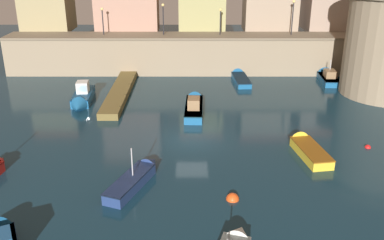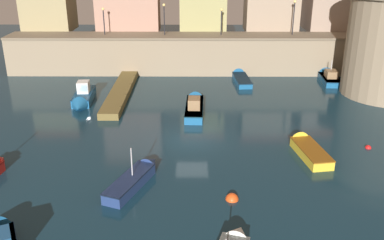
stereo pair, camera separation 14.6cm
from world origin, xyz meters
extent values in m
plane|color=#112D3D|center=(0.00, 0.00, 0.00)|extent=(105.44, 105.44, 0.00)
cube|color=gray|center=(0.00, 19.48, 2.09)|extent=(42.39, 3.81, 4.17)
cube|color=#73644F|center=(0.00, 19.48, 4.29)|extent=(42.39, 4.11, 0.24)
cube|color=#988A5F|center=(-17.60, 23.74, 6.36)|extent=(5.73, 4.72, 4.38)
cube|color=#9C975E|center=(1.21, 23.80, 6.49)|extent=(5.53, 4.83, 4.64)
cube|color=gray|center=(9.45, 23.53, 6.67)|extent=(6.25, 4.30, 5.00)
cube|color=gray|center=(16.95, 24.21, 6.27)|extent=(6.12, 5.66, 4.19)
cube|color=brown|center=(-7.18, 10.81, 0.31)|extent=(1.81, 13.53, 0.62)
cylinder|color=#4B3F20|center=(-6.37, 15.88, 0.35)|extent=(0.20, 0.20, 0.70)
cylinder|color=#4B3F20|center=(-6.37, 12.50, 0.35)|extent=(0.20, 0.20, 0.70)
cylinder|color=#4B3F20|center=(-6.37, 9.12, 0.35)|extent=(0.20, 0.20, 0.70)
cylinder|color=#4B3F20|center=(-6.37, 5.74, 0.35)|extent=(0.20, 0.20, 0.70)
cylinder|color=black|center=(-10.07, 19.48, 5.77)|extent=(0.12, 0.12, 2.72)
sphere|color=#F9D172|center=(-10.07, 19.48, 7.29)|extent=(0.32, 0.32, 0.32)
cylinder|color=black|center=(-3.23, 19.48, 5.99)|extent=(0.12, 0.12, 3.17)
sphere|color=#F9D172|center=(-3.23, 19.48, 7.73)|extent=(0.32, 0.32, 0.32)
cylinder|color=black|center=(3.22, 19.48, 5.74)|extent=(0.12, 0.12, 2.65)
sphere|color=#F9D172|center=(3.22, 19.48, 7.21)|extent=(0.32, 0.32, 0.32)
cylinder|color=black|center=(11.35, 19.48, 6.19)|extent=(0.12, 0.12, 3.55)
sphere|color=#F9D172|center=(11.35, 19.48, 8.11)|extent=(0.32, 0.32, 0.32)
cube|color=gold|center=(8.39, -2.81, 0.36)|extent=(2.15, 4.42, 0.71)
cone|color=gold|center=(7.96, -0.18, 0.36)|extent=(1.60, 1.40, 1.43)
cube|color=brown|center=(8.39, -2.81, 0.67)|extent=(2.20, 4.51, 0.08)
cube|color=navy|center=(-3.77, -7.07, 0.37)|extent=(2.80, 4.69, 0.74)
cone|color=navy|center=(-2.72, -4.40, 0.37)|extent=(1.55, 1.61, 1.17)
cube|color=black|center=(-3.77, -7.07, 0.70)|extent=(2.86, 4.79, 0.08)
cylinder|color=#B2B2B7|center=(-3.64, -6.74, 1.65)|extent=(0.08, 0.08, 1.84)
cube|color=#195689|center=(0.19, 5.93, 0.37)|extent=(1.70, 5.75, 0.73)
cone|color=#195689|center=(0.30, 9.43, 0.37)|extent=(1.48, 1.45, 1.44)
cube|color=#0D3040|center=(0.19, 5.93, 0.69)|extent=(1.73, 5.87, 0.08)
cube|color=olive|center=(0.16, 5.21, 1.19)|extent=(1.08, 1.51, 0.92)
cube|color=#99B7C6|center=(0.19, 5.95, 1.24)|extent=(0.93, 0.09, 0.55)
cone|color=silver|center=(2.40, -12.17, 0.38)|extent=(1.62, 1.60, 1.29)
cube|color=#195689|center=(14.96, 15.29, 0.32)|extent=(1.96, 4.29, 0.64)
cone|color=#195689|center=(15.09, 17.93, 0.32)|extent=(1.72, 1.26, 1.67)
cube|color=#0C2B44|center=(14.96, 15.29, 0.60)|extent=(2.00, 4.37, 0.08)
cube|color=olive|center=(14.95, 15.16, 1.02)|extent=(1.23, 1.64, 0.76)
cube|color=#99B7C6|center=(14.99, 15.96, 1.06)|extent=(1.04, 0.11, 0.46)
cylinder|color=#B2B2B7|center=(14.97, 15.43, 1.55)|extent=(0.08, 0.08, 1.83)
cube|color=#195689|center=(5.36, 15.19, 0.29)|extent=(1.76, 4.87, 0.59)
cone|color=#195689|center=(5.15, 18.20, 0.29)|extent=(1.45, 1.43, 1.36)
cube|color=#0D2235|center=(5.36, 15.19, 0.55)|extent=(1.79, 4.96, 0.08)
cube|color=#195689|center=(-10.43, 9.26, 0.40)|extent=(1.97, 4.82, 0.80)
cone|color=#195689|center=(-10.21, 6.30, 0.40)|extent=(1.64, 1.43, 1.54)
cube|color=#092F51|center=(-10.43, 9.26, 0.76)|extent=(2.01, 4.91, 0.08)
cube|color=silver|center=(-10.44, 9.41, 1.33)|extent=(1.16, 1.38, 1.07)
cube|color=#99B7C6|center=(-10.39, 8.76, 1.38)|extent=(0.97, 0.13, 0.64)
sphere|color=red|center=(13.01, -1.26, 0.00)|extent=(0.45, 0.45, 0.45)
sphere|color=#EA4C19|center=(2.40, -8.32, 0.00)|extent=(0.77, 0.77, 0.77)
camera|label=1|loc=(0.01, -30.37, 13.87)|focal=40.79mm
camera|label=2|loc=(0.16, -30.37, 13.87)|focal=40.79mm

